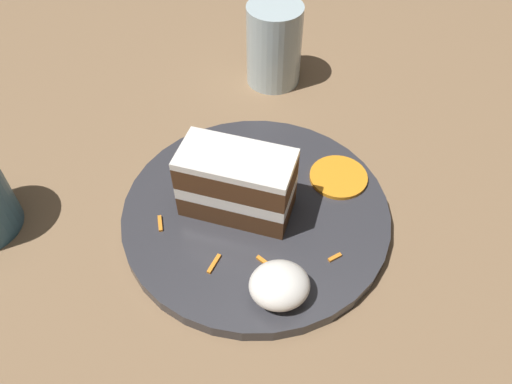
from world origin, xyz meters
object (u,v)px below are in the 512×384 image
Objects in this scene: cream_dollop at (279,285)px; orange_garnish at (339,179)px; drinking_glass at (274,50)px; plate at (256,213)px; cake_slice at (237,183)px.

orange_garnish is (-0.09, -0.14, -0.02)m from cream_dollop.
drinking_glass is at bearing -96.70° from cream_dollop.
plate is 0.05m from cake_slice.
drinking_glass reaches higher than plate.
cake_slice is (0.02, -0.00, 0.05)m from plate.
drinking_glass is (0.05, -0.23, 0.03)m from orange_garnish.
plate is 4.40× the size of orange_garnish.
cake_slice reaches higher than plate.
plate is at bearing -84.66° from cream_dollop.
drinking_glass reaches higher than cream_dollop.
cream_dollop is at bearing 83.30° from drinking_glass.
drinking_glass is (-0.07, -0.25, -0.01)m from cake_slice.
orange_garnish is at bearing 101.93° from drinking_glass.
cake_slice is at bearing -75.09° from cream_dollop.
drinking_glass reaches higher than orange_garnish.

